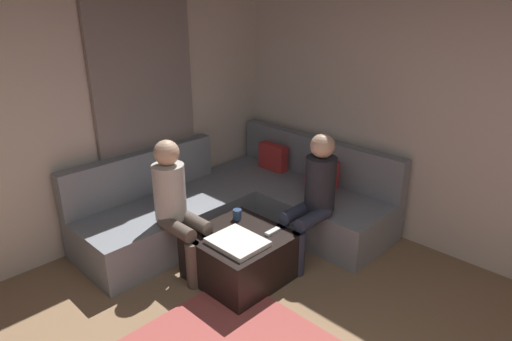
% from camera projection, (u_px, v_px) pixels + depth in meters
% --- Properties ---
extents(wall_back, '(6.00, 0.12, 2.70)m').
position_uv_depth(wall_back, '(510.00, 123.00, 3.60)').
color(wall_back, beige).
rests_on(wall_back, ground_plane).
extents(wall_left, '(0.12, 6.00, 2.70)m').
position_uv_depth(wall_left, '(0.00, 124.00, 3.56)').
color(wall_left, beige).
rests_on(wall_left, ground_plane).
extents(curtain_panel, '(0.06, 1.10, 2.50)m').
position_uv_depth(curtain_panel, '(146.00, 111.00, 4.39)').
color(curtain_panel, gray).
rests_on(curtain_panel, ground_plane).
extents(sectional_couch, '(2.10, 2.55, 0.87)m').
position_uv_depth(sectional_couch, '(242.00, 203.00, 4.64)').
color(sectional_couch, gray).
rests_on(sectional_couch, ground_plane).
extents(ottoman, '(0.76, 0.76, 0.42)m').
position_uv_depth(ottoman, '(240.00, 256.00, 3.84)').
color(ottoman, black).
rests_on(ottoman, ground_plane).
extents(folded_blanket, '(0.44, 0.36, 0.04)m').
position_uv_depth(folded_blanket, '(237.00, 242.00, 3.61)').
color(folded_blanket, white).
rests_on(folded_blanket, ottoman).
extents(coffee_mug, '(0.08, 0.08, 0.10)m').
position_uv_depth(coffee_mug, '(237.00, 214.00, 4.00)').
color(coffee_mug, '#334C72').
rests_on(coffee_mug, ottoman).
extents(game_remote, '(0.05, 0.15, 0.02)m').
position_uv_depth(game_remote, '(273.00, 232.00, 3.78)').
color(game_remote, white).
rests_on(game_remote, ottoman).
extents(person_on_couch_back, '(0.30, 0.60, 1.20)m').
position_uv_depth(person_on_couch_back, '(313.00, 194.00, 3.97)').
color(person_on_couch_back, '#2D3347').
rests_on(person_on_couch_back, ground_plane).
extents(person_on_couch_side, '(0.60, 0.30, 1.20)m').
position_uv_depth(person_on_couch_side, '(177.00, 203.00, 3.80)').
color(person_on_couch_side, brown).
rests_on(person_on_couch_side, ground_plane).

